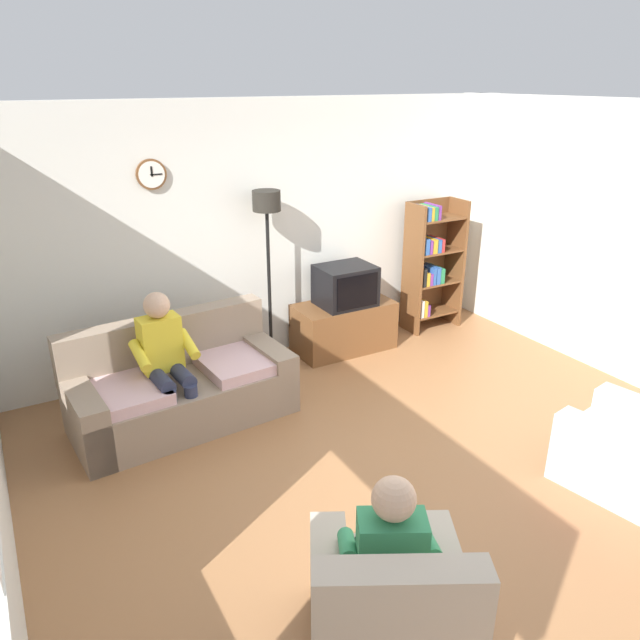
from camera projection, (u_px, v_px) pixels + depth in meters
name	position (u px, v px, depth m)	size (l,w,h in m)	color
ground_plane	(414.00, 472.00, 4.75)	(12.00, 12.00, 0.00)	#9E6B42
back_wall_assembly	(266.00, 232.00, 6.39)	(6.20, 0.17, 2.70)	silver
couch	(181.00, 388.00, 5.37)	(1.96, 1.02, 0.90)	gray
tv_stand	(344.00, 326.00, 6.79)	(1.10, 0.56, 0.55)	brown
tv	(345.00, 285.00, 6.59)	(0.60, 0.49, 0.44)	black
bookshelf	(430.00, 264.00, 7.22)	(0.68, 0.36, 1.55)	brown
floor_lamp	(267.00, 231.00, 6.04)	(0.28, 0.28, 1.85)	black
armchair_near_window	(388.00, 612.00, 3.15)	(1.12, 1.15, 0.90)	#BCAD99
armchair_near_bookshelf	(635.00, 452.00, 4.49)	(0.95, 1.01, 0.90)	beige
person_on_couch	(166.00, 357.00, 5.07)	(0.53, 0.56, 1.24)	yellow
person_in_left_armchair	(388.00, 552.00, 3.11)	(0.61, 0.63, 1.12)	#338C59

